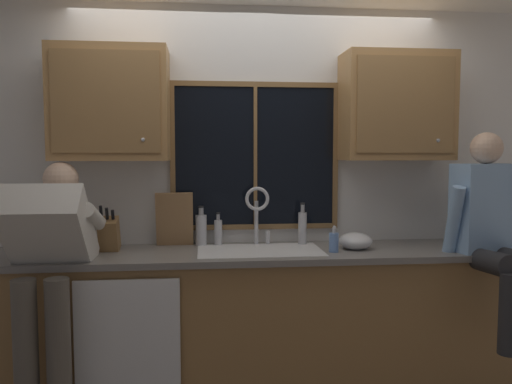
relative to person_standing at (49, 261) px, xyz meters
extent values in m
cube|color=silver|center=(1.24, 0.64, 0.34)|extent=(5.83, 0.12, 2.55)
cube|color=black|center=(1.23, 0.58, 0.59)|extent=(1.10, 0.02, 0.95)
cube|color=brown|center=(1.23, 0.57, 1.08)|extent=(1.17, 0.02, 0.04)
cube|color=brown|center=(1.23, 0.57, 0.09)|extent=(1.17, 0.02, 0.04)
cube|color=brown|center=(0.66, 0.57, 0.59)|extent=(0.03, 0.02, 0.95)
cube|color=brown|center=(1.80, 0.57, 0.59)|extent=(0.03, 0.02, 0.95)
cube|color=brown|center=(1.23, 0.56, 0.59)|extent=(0.02, 0.02, 0.95)
cube|color=olive|center=(1.24, 0.29, -0.50)|extent=(3.43, 0.58, 0.88)
cube|color=slate|center=(1.24, 0.27, -0.04)|extent=(3.49, 0.62, 0.04)
cube|color=white|center=(0.43, -0.02, -0.48)|extent=(0.60, 0.02, 0.74)
cube|color=#A87A47|center=(0.29, 0.42, 0.92)|extent=(0.73, 0.33, 0.72)
cube|color=olive|center=(0.29, 0.25, 0.92)|extent=(0.65, 0.01, 0.62)
sphere|color=#B2B2B7|center=(0.50, 0.24, 0.69)|extent=(0.02, 0.02, 0.02)
cube|color=#A87A47|center=(2.18, 0.42, 0.92)|extent=(0.73, 0.33, 0.72)
cube|color=olive|center=(2.18, 0.25, 0.92)|extent=(0.65, 0.01, 0.62)
sphere|color=#B2B2B7|center=(2.39, 0.24, 0.69)|extent=(0.02, 0.02, 0.02)
cube|color=silver|center=(1.23, 0.28, -0.03)|extent=(0.80, 0.46, 0.02)
cube|color=beige|center=(1.03, 0.28, -0.13)|extent=(0.36, 0.42, 0.20)
cube|color=beige|center=(1.43, 0.28, -0.13)|extent=(0.36, 0.42, 0.20)
cube|color=silver|center=(1.23, 0.28, -0.13)|extent=(0.04, 0.42, 0.20)
cylinder|color=silver|center=(1.23, 0.50, 0.13)|extent=(0.03, 0.03, 0.30)
torus|color=silver|center=(1.23, 0.44, 0.30)|extent=(0.16, 0.02, 0.16)
cylinder|color=silver|center=(1.31, 0.50, 0.03)|extent=(0.03, 0.03, 0.09)
cylinder|color=#595147|center=(-0.08, -0.18, -0.50)|extent=(0.13, 0.13, 0.88)
cylinder|color=#595147|center=(0.09, -0.18, -0.50)|extent=(0.13, 0.13, 0.88)
cube|color=beige|center=(0.00, 0.02, 0.16)|extent=(0.44, 0.55, 0.58)
sphere|color=beige|center=(0.00, 0.28, 0.45)|extent=(0.21, 0.21, 0.21)
cylinder|color=beige|center=(-0.22, 0.20, 0.21)|extent=(0.09, 0.52, 0.26)
cylinder|color=beige|center=(0.22, 0.20, 0.21)|extent=(0.09, 0.52, 0.26)
cylinder|color=#262628|center=(2.57, -0.11, -0.04)|extent=(0.14, 0.43, 0.16)
cylinder|color=#262628|center=(2.57, -0.32, -0.29)|extent=(0.11, 0.11, 0.46)
cube|color=#8CB2DB|center=(2.66, 0.11, 0.26)|extent=(0.43, 0.28, 0.56)
sphere|color=beige|center=(2.66, 0.11, 0.64)|extent=(0.20, 0.20, 0.20)
cylinder|color=#8CB2DB|center=(2.43, 0.06, 0.18)|extent=(0.08, 0.20, 0.47)
cube|color=olive|center=(0.27, 0.35, 0.09)|extent=(0.12, 0.18, 0.25)
cylinder|color=black|center=(0.23, 0.29, 0.24)|extent=(0.02, 0.05, 0.09)
cylinder|color=black|center=(0.27, 0.30, 0.23)|extent=(0.02, 0.04, 0.08)
cylinder|color=black|center=(0.30, 0.30, 0.23)|extent=(0.02, 0.04, 0.06)
cube|color=#997047|center=(0.67, 0.50, 0.16)|extent=(0.25, 0.10, 0.37)
ellipsoid|color=silver|center=(1.86, 0.27, 0.03)|extent=(0.22, 0.22, 0.11)
cylinder|color=#668CCC|center=(1.69, 0.18, 0.04)|extent=(0.06, 0.06, 0.12)
cylinder|color=silver|center=(1.69, 0.18, 0.12)|extent=(0.02, 0.02, 0.04)
cylinder|color=silver|center=(1.69, 0.16, 0.15)|extent=(0.01, 0.04, 0.01)
cylinder|color=#B7B7BC|center=(0.97, 0.51, 0.07)|extent=(0.05, 0.05, 0.17)
cylinder|color=#929296|center=(0.97, 0.51, 0.17)|extent=(0.02, 0.02, 0.04)
cylinder|color=black|center=(0.97, 0.51, 0.20)|extent=(0.03, 0.03, 0.01)
cylinder|color=#B7B7BC|center=(0.85, 0.51, 0.08)|extent=(0.07, 0.07, 0.21)
cylinder|color=#929296|center=(0.85, 0.51, 0.21)|extent=(0.03, 0.03, 0.05)
cylinder|color=black|center=(0.85, 0.51, 0.25)|extent=(0.04, 0.04, 0.01)
cylinder|color=#B7B7BC|center=(1.55, 0.47, 0.09)|extent=(0.06, 0.06, 0.22)
cylinder|color=#929296|center=(1.55, 0.47, 0.23)|extent=(0.03, 0.03, 0.05)
cylinder|color=black|center=(1.55, 0.47, 0.26)|extent=(0.03, 0.03, 0.01)
camera|label=1|loc=(0.87, -2.93, 0.62)|focal=35.51mm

